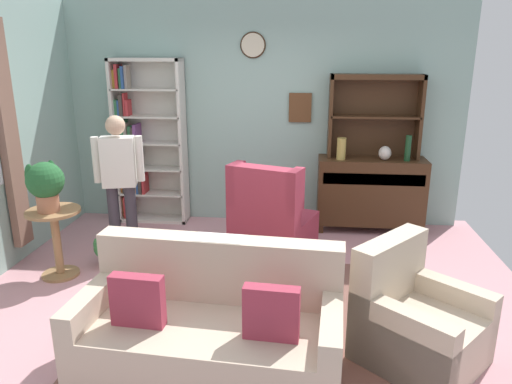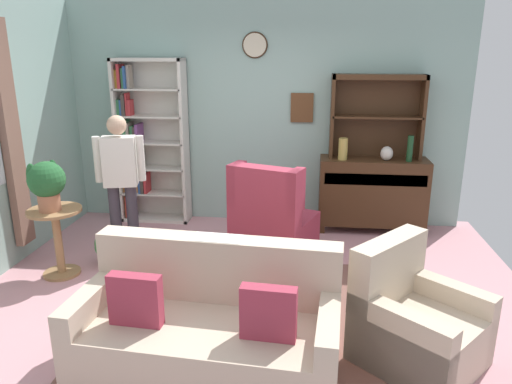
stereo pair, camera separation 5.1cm
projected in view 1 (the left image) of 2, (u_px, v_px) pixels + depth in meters
ground_plane at (243, 296)px, 4.48m from camera, size 5.40×4.60×0.02m
wall_back at (263, 114)px, 6.11m from camera, size 5.00×0.09×2.80m
area_rug at (262, 313)px, 4.17m from camera, size 2.68×2.15×0.01m
bookshelf at (145, 143)px, 6.18m from camera, size 0.90×0.30×2.10m
sideboard at (370, 191)px, 5.97m from camera, size 1.30×0.45×0.92m
sideboard_hutch at (375, 105)px, 5.78m from camera, size 1.10×0.26×1.00m
vase_tall at (341, 149)px, 5.78m from camera, size 0.11×0.11×0.26m
vase_round at (385, 153)px, 5.76m from camera, size 0.15×0.15×0.17m
bottle_wine at (408, 148)px, 5.69m from camera, size 0.07×0.07×0.31m
couch_floral at (211, 330)px, 3.36m from camera, size 1.86×0.98×0.90m
armchair_floral at (416, 323)px, 3.50m from camera, size 1.08×1.08×0.88m
wingback_chair at (271, 222)px, 5.26m from camera, size 1.01×1.02×1.05m
plant_stand at (56, 236)px, 4.75m from camera, size 0.52×0.52×0.70m
potted_plant_large at (45, 183)px, 4.56m from camera, size 0.35×0.35×0.49m
potted_plant_small at (106, 249)px, 5.03m from camera, size 0.24×0.24×0.34m
person_reading at (120, 178)px, 5.04m from camera, size 0.52×0.27×1.56m
coffee_table at (232, 278)px, 4.04m from camera, size 0.80×0.50×0.42m
book_stack at (227, 266)px, 4.02m from camera, size 0.23×0.16×0.09m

